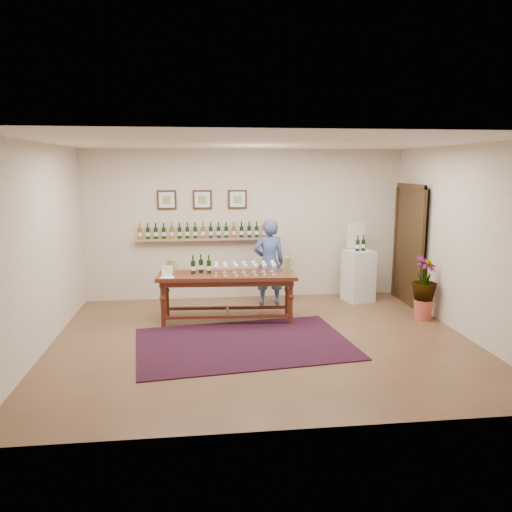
{
  "coord_description": "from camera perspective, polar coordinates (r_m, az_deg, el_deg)",
  "views": [
    {
      "loc": [
        -0.91,
        -6.82,
        2.47
      ],
      "look_at": [
        0.0,
        0.8,
        1.1
      ],
      "focal_mm": 35.0,
      "sensor_mm": 36.0,
      "label": 1
    }
  ],
  "objects": [
    {
      "name": "table_bottles",
      "position": [
        8.08,
        -6.31,
        -0.85
      ],
      "size": [
        0.29,
        0.17,
        0.31
      ],
      "primitive_type": null,
      "rotation": [
        0.0,
        0.0,
        -0.0
      ],
      "color": "black",
      "rests_on": "tasting_table"
    },
    {
      "name": "potted_plant",
      "position": [
        8.58,
        18.68,
        -3.51
      ],
      "size": [
        0.67,
        0.67,
        0.9
      ],
      "rotation": [
        0.0,
        0.0,
        0.67
      ],
      "color": "#BA4D3E",
      "rests_on": "ground"
    },
    {
      "name": "table_glasses",
      "position": [
        7.98,
        -1.31,
        -1.37
      ],
      "size": [
        1.43,
        0.34,
        0.2
      ],
      "primitive_type": null,
      "rotation": [
        0.0,
        0.0,
        0.0
      ],
      "color": "silver",
      "rests_on": "tasting_table"
    },
    {
      "name": "pitcher_left",
      "position": [
        8.13,
        -9.71,
        -1.18
      ],
      "size": [
        0.16,
        0.16,
        0.23
      ],
      "primitive_type": null,
      "rotation": [
        0.0,
        0.0,
        0.11
      ],
      "color": "olive",
      "rests_on": "tasting_table"
    },
    {
      "name": "rug",
      "position": [
        7.18,
        -1.4,
        -9.95
      ],
      "size": [
        3.19,
        2.31,
        0.02
      ],
      "primitive_type": "cube",
      "rotation": [
        0.0,
        0.0,
        0.12
      ],
      "color": "#400B0D",
      "rests_on": "ground"
    },
    {
      "name": "display_pedestal",
      "position": [
        9.49,
        11.62,
        -2.21
      ],
      "size": [
        0.58,
        0.58,
        0.95
      ],
      "primitive_type": "cube",
      "rotation": [
        0.0,
        0.0,
        0.24
      ],
      "color": "silver",
      "rests_on": "ground"
    },
    {
      "name": "menu_card",
      "position": [
        7.86,
        -10.12,
        -1.74
      ],
      "size": [
        0.23,
        0.18,
        0.19
      ],
      "primitive_type": "cube",
      "rotation": [
        0.0,
        0.0,
        -0.18
      ],
      "color": "silver",
      "rests_on": "tasting_table"
    },
    {
      "name": "pedestal_bottles",
      "position": [
        9.32,
        11.86,
        1.41
      ],
      "size": [
        0.29,
        0.14,
        0.28
      ],
      "primitive_type": null,
      "rotation": [
        0.0,
        0.0,
        0.24
      ],
      "color": "black",
      "rests_on": "display_pedestal"
    },
    {
      "name": "pitcher_right",
      "position": [
        8.17,
        3.52,
        -0.96
      ],
      "size": [
        0.17,
        0.17,
        0.24
      ],
      "primitive_type": null,
      "rotation": [
        0.0,
        0.0,
        -0.12
      ],
      "color": "olive",
      "rests_on": "tasting_table"
    },
    {
      "name": "tasting_table",
      "position": [
        8.05,
        -3.33,
        -2.84
      ],
      "size": [
        2.25,
        0.85,
        0.78
      ],
      "rotation": [
        0.0,
        0.0,
        -0.07
      ],
      "color": "#451F11",
      "rests_on": "ground"
    },
    {
      "name": "room_shell",
      "position": [
        9.29,
        12.26,
        1.53
      ],
      "size": [
        6.0,
        6.0,
        6.0
      ],
      "color": "beige",
      "rests_on": "ground"
    },
    {
      "name": "ground",
      "position": [
        7.31,
        0.75,
        -9.62
      ],
      "size": [
        6.0,
        6.0,
        0.0
      ],
      "primitive_type": "plane",
      "color": "brown",
      "rests_on": "ground"
    },
    {
      "name": "person",
      "position": [
        8.99,
        1.49,
        -0.73
      ],
      "size": [
        0.59,
        0.4,
        1.56
      ],
      "primitive_type": "imported",
      "rotation": [
        0.0,
        0.0,
        3.19
      ],
      "color": "#384E86",
      "rests_on": "ground"
    },
    {
      "name": "info_sign",
      "position": [
        9.52,
        11.38,
        2.34
      ],
      "size": [
        0.37,
        0.11,
        0.52
      ],
      "primitive_type": "cube",
      "rotation": [
        0.0,
        0.0,
        0.24
      ],
      "color": "silver",
      "rests_on": "display_pedestal"
    }
  ]
}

